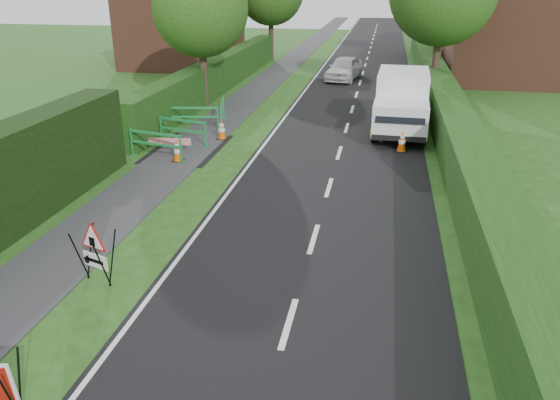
{
  "coord_description": "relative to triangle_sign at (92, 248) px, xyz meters",
  "views": [
    {
      "loc": [
        3.9,
        -7.21,
        5.88
      ],
      "look_at": [
        1.59,
        4.93,
        0.79
      ],
      "focal_mm": 35.0,
      "sensor_mm": 36.0,
      "label": 1
    }
  ],
  "objects": [
    {
      "name": "traffic_cone_1",
      "position": [
        6.85,
        12.35,
        -0.42
      ],
      "size": [
        0.38,
        0.38,
        0.79
      ],
      "color": "black",
      "rests_on": "ground"
    },
    {
      "name": "house_east_a",
      "position": [
        12.64,
        26.31,
        2.09
      ],
      "size": [
        7.5,
        7.4,
        7.88
      ],
      "color": "brown",
      "rests_on": "ground"
    },
    {
      "name": "hedge_east",
      "position": [
        8.14,
        14.31,
        -0.81
      ],
      "size": [
        1.2,
        50.0,
        1.5
      ],
      "primitive_type": "cube",
      "color": "#14380F",
      "rests_on": "ground"
    },
    {
      "name": "traffic_cone_4",
      "position": [
        -0.49,
        10.78,
        -0.42
      ],
      "size": [
        0.38,
        0.38,
        0.79
      ],
      "color": "black",
      "rests_on": "ground"
    },
    {
      "name": "hedge_west_far",
      "position": [
        -3.36,
        20.31,
        -0.81
      ],
      "size": [
        1.0,
        24.0,
        1.8
      ],
      "primitive_type": "cube",
      "color": "#14380F",
      "rests_on": "ground"
    },
    {
      "name": "ped_barrier_1",
      "position": [
        -1.71,
        9.84,
        -0.18
      ],
      "size": [
        2.08,
        0.85,
        1.0
      ],
      "rotation": [
        0.0,
        0.0,
        -0.25
      ],
      "color": "#178239",
      "rests_on": "ground"
    },
    {
      "name": "hatchback_car",
      "position": [
        3.11,
        24.74,
        -0.12
      ],
      "size": [
        2.29,
        4.26,
        1.38
      ],
      "primitive_type": "imported",
      "rotation": [
        0.0,
        0.0,
        -0.17
      ],
      "color": "silver",
      "rests_on": "ground"
    },
    {
      "name": "footpath",
      "position": [
        -1.36,
        33.31,
        -0.8
      ],
      "size": [
        2.0,
        90.0,
        0.02
      ],
      "primitive_type": "cube",
      "color": "#2D2D30",
      "rests_on": "ground"
    },
    {
      "name": "house_east_b",
      "position": [
        13.64,
        40.31,
        2.09
      ],
      "size": [
        7.5,
        7.4,
        7.88
      ],
      "color": "brown",
      "rests_on": "ground"
    },
    {
      "name": "traffic_cone_3",
      "position": [
        -1.18,
        7.86,
        -0.42
      ],
      "size": [
        0.38,
        0.38,
        0.79
      ],
      "color": "black",
      "rests_on": "ground"
    },
    {
      "name": "tree_nw",
      "position": [
        -2.96,
        16.31,
        3.67
      ],
      "size": [
        4.4,
        4.4,
        6.7
      ],
      "color": "#2D2116",
      "rests_on": "ground"
    },
    {
      "name": "triangle_sign",
      "position": [
        0.0,
        0.0,
        0.0
      ],
      "size": [
        1.01,
        1.01,
        1.17
      ],
      "rotation": [
        0.0,
        0.0,
        -0.34
      ],
      "color": "black",
      "rests_on": "ground"
    },
    {
      "name": "ground",
      "position": [
        1.64,
        -1.69,
        -0.81
      ],
      "size": [
        120.0,
        120.0,
        0.0
      ],
      "primitive_type": "plane",
      "color": "#224714",
      "rests_on": "ground"
    },
    {
      "name": "ped_barrier_3",
      "position": [
        -1.11,
        13.03,
        -0.18
      ],
      "size": [
        0.82,
        2.08,
        1.0
      ],
      "rotation": [
        0.0,
        0.0,
        1.81
      ],
      "color": "#178239",
      "rests_on": "ground"
    },
    {
      "name": "ped_barrier_0",
      "position": [
        -1.99,
        7.94,
        -0.18
      ],
      "size": [
        2.09,
        0.76,
        1.0
      ],
      "rotation": [
        0.0,
        0.0,
        -0.2
      ],
      "color": "#178239",
      "rests_on": "ground"
    },
    {
      "name": "works_van",
      "position": [
        6.28,
        13.19,
        0.42
      ],
      "size": [
        2.18,
        5.17,
        2.33
      ],
      "rotation": [
        0.0,
        0.0,
        -0.03
      ],
      "color": "silver",
      "rests_on": "ground"
    },
    {
      "name": "traffic_cone_0",
      "position": [
        6.32,
        10.42,
        -0.42
      ],
      "size": [
        0.38,
        0.38,
        0.79
      ],
      "color": "black",
      "rests_on": "ground"
    },
    {
      "name": "redwhite_plank",
      "position": [
        -1.76,
        8.64,
        -0.81
      ],
      "size": [
        1.49,
        0.27,
        0.25
      ],
      "primitive_type": "cube",
      "rotation": [
        0.0,
        0.0,
        0.15
      ],
      "color": "red",
      "rests_on": "ground"
    },
    {
      "name": "traffic_cone_2",
      "position": [
        7.12,
        14.56,
        -0.42
      ],
      "size": [
        0.38,
        0.38,
        0.79
      ],
      "color": "black",
      "rests_on": "ground"
    },
    {
      "name": "house_west",
      "position": [
        -8.36,
        28.31,
        2.09
      ],
      "size": [
        7.5,
        7.4,
        7.88
      ],
      "color": "brown",
      "rests_on": "ground"
    },
    {
      "name": "ped_barrier_2",
      "position": [
        -2.01,
        11.9,
        -0.18
      ],
      "size": [
        2.09,
        0.73,
        1.0
      ],
      "rotation": [
        0.0,
        0.0,
        0.19
      ],
      "color": "#178239",
      "rests_on": "ground"
    },
    {
      "name": "road_surface",
      "position": [
        4.14,
        33.31,
        -0.81
      ],
      "size": [
        6.0,
        90.0,
        0.02
      ],
      "primitive_type": "cube",
      "color": "black",
      "rests_on": "ground"
    }
  ]
}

